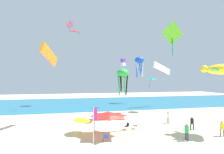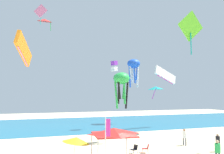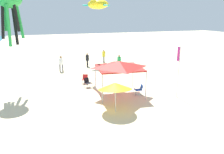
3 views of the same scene
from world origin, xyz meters
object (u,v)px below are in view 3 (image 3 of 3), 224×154
at_px(beach_umbrella, 115,86).
at_px(folding_chair_near_cooler, 87,82).
at_px(canopy_tent, 119,65).
at_px(banner_flag, 179,67).
at_px(folding_chair_right_of_tent, 139,89).
at_px(kite_octopus_green, 9,2).
at_px(person_near_umbrella, 87,59).
at_px(folding_chair_left_of_tent, 85,78).
at_px(kite_turtle_yellow, 98,4).
at_px(person_beachcomber, 61,62).
at_px(person_far_stroller, 104,55).
at_px(person_kite_handler, 119,61).

xyz_separation_m(beach_umbrella, folding_chair_near_cooler, (5.58, 0.60, -1.26)).
bearing_deg(canopy_tent, beach_umbrella, 153.81).
bearing_deg(banner_flag, folding_chair_right_of_tent, 60.33).
xyz_separation_m(canopy_tent, kite_octopus_green, (3.80, 7.76, 4.78)).
height_order(canopy_tent, person_near_umbrella, canopy_tent).
relative_size(folding_chair_left_of_tent, kite_turtle_yellow, 0.19).
distance_m(banner_flag, kite_octopus_green, 14.06).
height_order(beach_umbrella, kite_turtle_yellow, kite_turtle_yellow).
xyz_separation_m(folding_chair_right_of_tent, kite_octopus_green, (4.34, 9.33, 6.78)).
bearing_deg(folding_chair_right_of_tent, kite_octopus_green, -105.72).
height_order(beach_umbrella, folding_chair_left_of_tent, beach_umbrella).
height_order(folding_chair_right_of_tent, person_beachcomber, person_beachcomber).
bearing_deg(folding_chair_near_cooler, folding_chair_right_of_tent, -61.75).
height_order(canopy_tent, person_far_stroller, canopy_tent).
height_order(folding_chair_right_of_tent, kite_turtle_yellow, kite_turtle_yellow).
bearing_deg(folding_chair_right_of_tent, beach_umbrella, -43.11).
xyz_separation_m(folding_chair_left_of_tent, person_far_stroller, (8.61, -4.55, 0.57)).
bearing_deg(beach_umbrella, canopy_tent, -26.19).
relative_size(beach_umbrella, folding_chair_left_of_tent, 2.83).
relative_size(folding_chair_near_cooler, person_beachcomber, 0.45).
bearing_deg(kite_octopus_green, person_beachcomber, -79.50).
relative_size(person_kite_handler, person_far_stroller, 1.03).
distance_m(folding_chair_near_cooler, banner_flag, 7.98).
xyz_separation_m(beach_umbrella, folding_chair_left_of_tent, (6.81, 0.55, -1.26)).
bearing_deg(folding_chair_left_of_tent, person_near_umbrella, 94.41).
bearing_deg(person_near_umbrella, beach_umbrella, -160.87).
relative_size(person_far_stroller, kite_turtle_yellow, 0.41).
relative_size(folding_chair_right_of_tent, kite_turtle_yellow, 0.19).
relative_size(canopy_tent, folding_chair_left_of_tent, 4.61).
bearing_deg(folding_chair_near_cooler, banner_flag, -56.79).
distance_m(folding_chair_right_of_tent, kite_octopus_green, 12.32).
height_order(folding_chair_left_of_tent, kite_turtle_yellow, kite_turtle_yellow).
height_order(folding_chair_right_of_tent, kite_octopus_green, kite_octopus_green).
bearing_deg(person_beachcomber, person_far_stroller, -167.84).
bearing_deg(kite_octopus_green, folding_chair_near_cooler, -142.83).
bearing_deg(folding_chair_right_of_tent, folding_chair_near_cooler, -123.62).
xyz_separation_m(banner_flag, person_near_umbrella, (12.82, 4.21, -1.42)).
bearing_deg(folding_chair_right_of_tent, person_kite_handler, 179.48).
height_order(person_beachcomber, kite_octopus_green, kite_octopus_green).
relative_size(banner_flag, person_far_stroller, 2.28).
bearing_deg(person_far_stroller, beach_umbrella, 11.85).
distance_m(canopy_tent, kite_octopus_green, 9.87).
bearing_deg(kite_octopus_green, banner_flag, -158.62).
distance_m(folding_chair_right_of_tent, person_far_stroller, 13.19).
bearing_deg(banner_flag, person_kite_handler, 6.42).
height_order(folding_chair_near_cooler, kite_octopus_green, kite_octopus_green).
bearing_deg(beach_umbrella, person_near_umbrella, -5.41).
distance_m(beach_umbrella, kite_octopus_green, 10.72).
xyz_separation_m(beach_umbrella, person_beachcomber, (12.30, 2.10, -0.67)).
xyz_separation_m(beach_umbrella, banner_flag, (0.83, -5.50, 0.70)).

